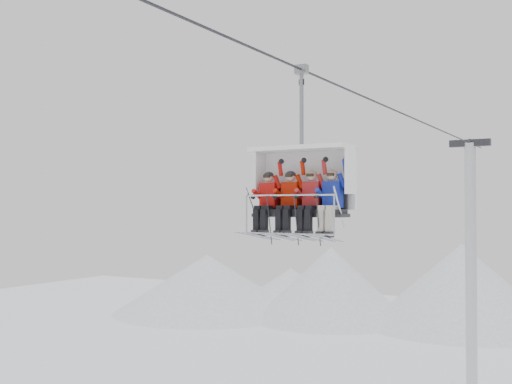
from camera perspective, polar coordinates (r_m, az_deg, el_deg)
The scene contains 8 objects.
ridgeline at distance 54.57m, azimuth 20.98°, elevation -8.88°, with size 72.00×21.00×7.00m.
lift_tower_right at distance 34.33m, azimuth 18.58°, elevation -8.45°, with size 2.00×1.80×13.48m.
haul_cable at distance 13.54m, azimuth -0.00°, elevation 12.54°, with size 0.06×0.06×50.00m, color #2A2A2E.
chairlift_carrier at distance 15.21m, azimuth 4.28°, elevation 1.03°, with size 2.41×1.17×3.98m.
skier_far_left at distance 15.30m, azimuth 0.99°, elevation -0.75°, with size 0.41×1.69×1.64m.
skier_center_left at distance 15.02m, azimuth 2.97°, elevation -0.72°, with size 0.41×1.69×1.64m.
skier_center_right at distance 14.79m, azimuth 4.86°, elevation -0.71°, with size 0.41×1.69×1.64m.
skier_far_right at distance 14.59m, azimuth 6.67°, elevation -0.70°, with size 0.41×1.69×1.64m.
Camera 1 is at (6.46, -11.44, 10.04)m, focal length 45.00 mm.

